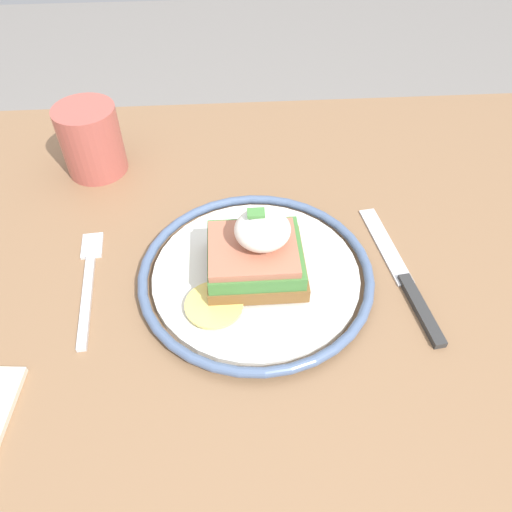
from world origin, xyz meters
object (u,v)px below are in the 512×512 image
Objects in this scene: plate at (256,274)px; knife at (405,281)px; fork at (89,280)px; cup at (91,139)px; sandwich at (256,253)px.

plate is 1.24× the size of knife.
knife is at bearing -4.20° from fork.
fork is (-0.17, 0.01, -0.01)m from plate.
plate is at bearing -2.95° from fork.
cup reaches higher than plate.
cup is at bearing 95.24° from fork.
cup is at bearing 133.39° from plate.
sandwich is 0.28m from cup.
plate is at bearing -46.61° from cup.
plate is 0.17m from fork.
fork is 0.20m from cup.
plate is 2.02× the size of sandwich.
fork is 0.32m from knife.
sandwich is 0.16m from knife.
fork is at bearing 177.05° from plate.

